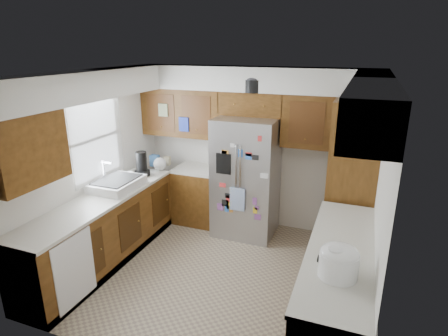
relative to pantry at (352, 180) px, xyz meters
The scene contains 12 objects.
floor 2.17m from the pantry, 142.52° to the right, with size 3.60×3.60×0.00m, color tan.
room_shell 1.94m from the pantry, 153.92° to the right, with size 3.64×3.24×2.52m.
left_counter_run 3.14m from the pantry, 158.56° to the right, with size 1.36×3.20×0.92m.
right_counter_run 1.75m from the pantry, 90.00° to the right, with size 0.63×2.25×0.92m.
pantry is the anchor object (origin of this frame).
fridge 1.51m from the pantry, behind, with size 0.90×0.79×1.80m.
bridge_cabinet 1.77m from the pantry, 169.43° to the left, with size 0.96×0.34×0.35m, color #44280D.
fridge_top_items 2.01m from the pantry, behind, with size 0.64×0.31×0.28m.
sink_assembly 3.18m from the pantry, 160.65° to the right, with size 0.52×0.70×0.37m.
left_counter_clutter 2.96m from the pantry, behind, with size 0.39×0.87×0.38m.
rice_cooker 2.11m from the pantry, 90.01° to the right, with size 0.34×0.33×0.29m.
paper_towel 2.15m from the pantry, 90.82° to the right, with size 0.13×0.13×0.29m, color white.
Camera 1 is at (1.57, -3.85, 2.79)m, focal length 30.00 mm.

